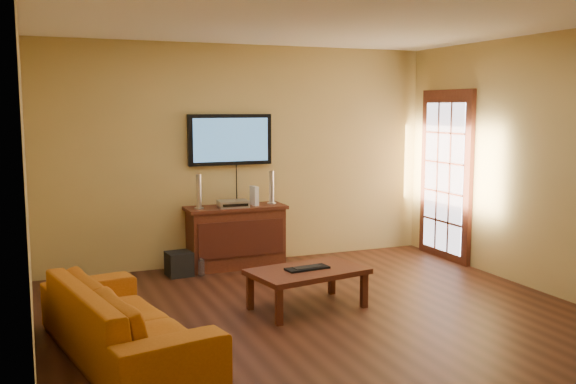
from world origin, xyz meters
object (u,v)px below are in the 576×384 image
speaker_left (199,193)px  av_receiver (233,204)px  coffee_table (307,274)px  speaker_right (272,189)px  media_console (236,236)px  television (230,140)px  subwoofer (179,264)px  bottle (201,267)px  keyboard (307,268)px  game_console (254,196)px  sofa (124,307)px

speaker_left → av_receiver: bearing=-3.2°
coffee_table → speaker_right: 1.98m
media_console → television: television is taller
media_console → speaker_right: speaker_right is taller
speaker_left → subwoofer: (-0.28, -0.11, -0.80)m
subwoofer → bottle: 0.26m
media_console → bottle: (-0.50, -0.25, -0.28)m
speaker_right → keyboard: speaker_right is taller
television → keyboard: (0.14, -2.02, -1.14)m
game_console → coffee_table: bearing=-98.2°
media_console → game_console: game_console is taller
bottle → keyboard: bearing=-67.9°
television → keyboard: bearing=-86.1°
television → coffee_table: 2.35m
speaker_right → bottle: size_ratio=1.91×
television → game_console: 0.74m
media_console → subwoofer: media_console is taller
bottle → keyboard: (0.64, -1.58, 0.30)m
television → speaker_right: television is taller
keyboard → television: bearing=93.9°
subwoofer → media_console: bearing=6.1°
game_console → keyboard: bearing=-98.4°
sofa → game_console: bearing=-50.3°
coffee_table → speaker_right: size_ratio=2.91×
speaker_left → bottle: (-0.04, -0.22, -0.84)m
game_console → media_console: bearing=172.3°
speaker_left → av_receiver: (0.41, -0.02, -0.15)m
subwoofer → bottle: bearing=-28.8°
television → game_console: bearing=-40.8°
game_console → subwoofer: game_console is taller
game_console → speaker_right: bearing=4.7°
bottle → speaker_right: bearing=16.0°
media_console → bottle: 0.63m
speaker_right → av_receiver: (-0.53, -0.09, -0.15)m
coffee_table → game_console: (0.09, 1.81, 0.53)m
speaker_left → game_console: 0.70m
game_console → bottle: 1.09m
speaker_left → subwoofer: bearing=-158.1°
media_console → speaker_left: 0.73m
game_console → av_receiver: bearing=-176.4°
media_console → keyboard: 1.83m
speaker_right → sofa: bearing=-131.7°
speaker_right → subwoofer: (-1.22, -0.18, -0.80)m
game_console → bottle: game_console is taller
coffee_table → bottle: bearing=112.3°
sofa → speaker_left: (1.21, 2.35, 0.54)m
speaker_left → sofa: bearing=-117.2°
sofa → speaker_right: (2.14, 2.41, 0.54)m
game_console → bottle: bearing=-167.5°
speaker_left → speaker_right: size_ratio=1.00×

